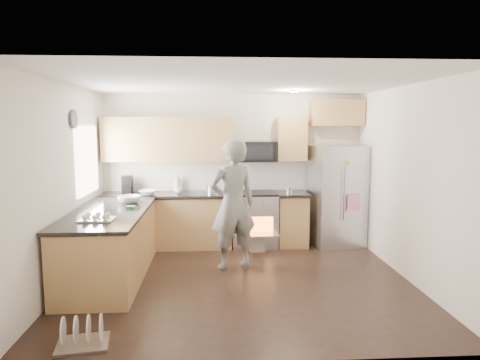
{
  "coord_description": "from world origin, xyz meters",
  "views": [
    {
      "loc": [
        -0.34,
        -5.49,
        2.06
      ],
      "look_at": [
        0.03,
        0.5,
        1.3
      ],
      "focal_mm": 32.0,
      "sensor_mm": 36.0,
      "label": 1
    }
  ],
  "objects": [
    {
      "name": "back_cabinet_run",
      "position": [
        -0.58,
        1.75,
        0.96
      ],
      "size": [
        4.45,
        0.64,
        2.5
      ],
      "color": "#9D713E",
      "rests_on": "ground"
    },
    {
      "name": "person",
      "position": [
        -0.07,
        0.53,
        0.94
      ],
      "size": [
        0.79,
        0.64,
        1.88
      ],
      "primitive_type": "imported",
      "rotation": [
        0.0,
        0.0,
        3.46
      ],
      "color": "gray",
      "rests_on": "ground"
    },
    {
      "name": "peninsula",
      "position": [
        -1.75,
        0.25,
        0.46
      ],
      "size": [
        0.96,
        2.36,
        1.03
      ],
      "color": "#9D713E",
      "rests_on": "ground"
    },
    {
      "name": "dish_rack",
      "position": [
        -1.59,
        -1.6,
        0.08
      ],
      "size": [
        0.52,
        0.45,
        0.29
      ],
      "rotation": [
        0.0,
        0.0,
        0.16
      ],
      "color": "#B7B7BC",
      "rests_on": "ground"
    },
    {
      "name": "room_shell",
      "position": [
        -0.04,
        0.02,
        1.67
      ],
      "size": [
        4.54,
        4.04,
        2.62
      ],
      "color": "silver",
      "rests_on": "ground"
    },
    {
      "name": "ground",
      "position": [
        0.0,
        0.0,
        0.0
      ],
      "size": [
        4.5,
        4.5,
        0.0
      ],
      "primitive_type": "plane",
      "color": "black",
      "rests_on": "ground"
    },
    {
      "name": "stove_range",
      "position": [
        0.35,
        1.69,
        0.68
      ],
      "size": [
        0.76,
        0.97,
        1.79
      ],
      "color": "#B7B7BC",
      "rests_on": "ground"
    },
    {
      "name": "refrigerator",
      "position": [
        1.77,
        1.64,
        0.86
      ],
      "size": [
        0.94,
        0.78,
        1.72
      ],
      "rotation": [
        0.0,
        0.0,
        0.16
      ],
      "color": "#B7B7BC",
      "rests_on": "ground"
    }
  ]
}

